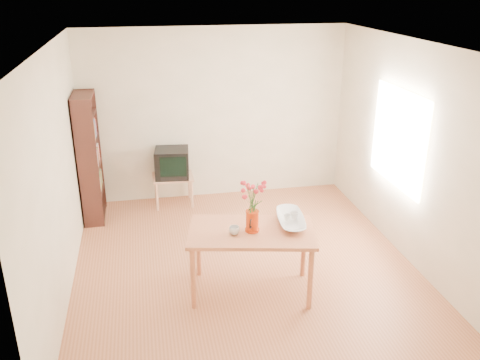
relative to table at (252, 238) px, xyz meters
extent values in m
plane|color=#9E5938|center=(0.04, 0.52, -0.66)|extent=(4.50, 4.50, 0.00)
plane|color=white|center=(0.04, 0.52, 1.94)|extent=(4.50, 4.50, 0.00)
plane|color=beige|center=(0.04, 2.77, 0.64)|extent=(4.00, 0.00, 4.00)
plane|color=beige|center=(0.04, -1.73, 0.64)|extent=(4.00, 0.00, 4.00)
plane|color=beige|center=(-1.96, 0.52, 0.64)|extent=(0.00, 4.50, 4.50)
plane|color=beige|center=(2.04, 0.52, 0.64)|extent=(0.00, 4.50, 4.50)
plane|color=white|center=(2.02, 0.82, 0.74)|extent=(0.00, 1.30, 1.30)
cube|color=#B3613D|center=(0.00, 0.00, 0.07)|extent=(1.45, 1.01, 0.04)
cylinder|color=#B3613D|center=(-0.66, -0.19, -0.31)|extent=(0.06, 0.06, 0.71)
cylinder|color=#B3613D|center=(0.53, -0.44, -0.31)|extent=(0.06, 0.06, 0.71)
cylinder|color=#B3613D|center=(-0.53, 0.44, -0.31)|extent=(0.06, 0.06, 0.71)
cylinder|color=#B3613D|center=(0.66, 0.19, -0.31)|extent=(0.06, 0.06, 0.71)
cube|color=tan|center=(-0.66, 2.49, -0.22)|extent=(0.60, 0.45, 0.03)
cylinder|color=tan|center=(-0.92, 2.30, -0.45)|extent=(0.04, 0.04, 0.43)
cylinder|color=tan|center=(-0.40, 2.30, -0.45)|extent=(0.04, 0.04, 0.43)
cylinder|color=tan|center=(-0.92, 2.67, -0.45)|extent=(0.04, 0.04, 0.43)
cylinder|color=tan|center=(-0.40, 2.67, -0.45)|extent=(0.04, 0.04, 0.43)
cube|color=black|center=(-1.81, 1.93, 0.24)|extent=(0.28, 0.02, 1.80)
cube|color=black|center=(-1.81, 2.60, 0.24)|extent=(0.28, 0.03, 1.80)
cube|color=black|center=(-1.95, 2.27, 0.24)|extent=(0.02, 0.70, 1.80)
cube|color=black|center=(-1.81, 2.27, -0.62)|extent=(0.27, 0.65, 0.02)
cube|color=black|center=(-1.81, 2.27, -0.26)|extent=(0.27, 0.65, 0.02)
cube|color=black|center=(-1.81, 2.27, 0.12)|extent=(0.27, 0.65, 0.02)
cube|color=black|center=(-1.81, 2.27, 0.50)|extent=(0.27, 0.65, 0.02)
cube|color=black|center=(-1.81, 2.27, 0.86)|extent=(0.27, 0.65, 0.02)
cube|color=black|center=(-1.81, 2.27, 1.12)|extent=(0.27, 0.65, 0.02)
cylinder|color=red|center=(0.00, -0.01, 0.20)|extent=(0.13, 0.13, 0.22)
cylinder|color=red|center=(0.00, -0.01, 0.10)|extent=(0.15, 0.15, 0.02)
cylinder|color=red|center=(0.00, -0.01, 0.31)|extent=(0.14, 0.14, 0.01)
cone|color=red|center=(0.03, -0.07, 0.29)|extent=(0.07, 0.08, 0.06)
torus|color=black|center=(-0.03, 0.06, 0.21)|extent=(0.05, 0.10, 0.10)
imported|color=white|center=(-0.19, -0.05, 0.13)|extent=(0.15, 0.15, 0.09)
imported|color=white|center=(0.46, 0.10, 0.29)|extent=(0.49, 0.49, 0.41)
imported|color=white|center=(0.42, 0.10, 0.25)|extent=(0.09, 0.09, 0.06)
imported|color=white|center=(0.50, 0.12, 0.25)|extent=(0.09, 0.09, 0.07)
cube|color=black|center=(-0.66, 2.49, 0.01)|extent=(0.54, 0.50, 0.42)
cube|color=black|center=(-0.66, 2.57, 0.03)|extent=(0.37, 0.28, 0.30)
cube|color=black|center=(-0.66, 2.26, 0.03)|extent=(0.38, 0.06, 0.30)
camera|label=1|loc=(-1.05, -4.67, 2.58)|focal=38.00mm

